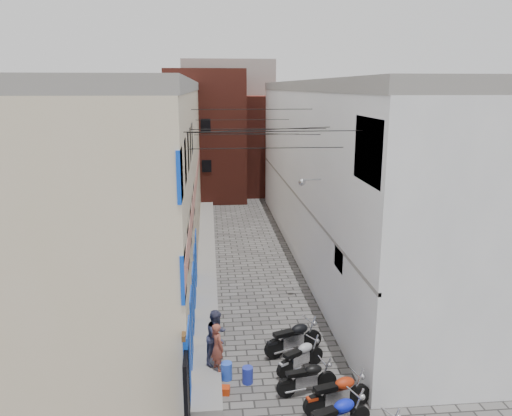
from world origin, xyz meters
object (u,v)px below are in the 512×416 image
object	(u,v)px
person_b	(217,336)
red_crate	(224,390)
motorcycle_d	(338,391)
motorcycle_f	(301,355)
water_jug_near	(248,375)
motorcycle_e	(307,377)
person_a	(217,347)
motorcycle_c	(337,415)
motorcycle_g	(294,336)
water_jug_far	(227,371)

from	to	relation	value
person_b	red_crate	world-z (taller)	person_b
motorcycle_d	motorcycle_f	size ratio (longest dim) A/B	1.10
motorcycle_d	water_jug_near	distance (m)	2.84
motorcycle_e	person_b	size ratio (longest dim) A/B	1.06
water_jug_near	motorcycle_e	bearing A→B (deg)	-22.29
person_a	red_crate	bearing A→B (deg)	159.42
motorcycle_c	red_crate	bearing A→B (deg)	-147.92
person_a	person_b	xyz separation A→B (m)	(-0.00, 0.42, 0.11)
motorcycle_f	water_jug_near	bearing A→B (deg)	-105.99
motorcycle_g	water_jug_near	size ratio (longest dim) A/B	4.15
water_jug_near	red_crate	size ratio (longest dim) A/B	1.44
motorcycle_g	water_jug_near	distance (m)	2.31
motorcycle_f	motorcycle_g	bearing A→B (deg)	150.02
motorcycle_c	person_a	size ratio (longest dim) A/B	1.35
person_b	red_crate	xyz separation A→B (m)	(0.15, -1.34, -1.01)
motorcycle_g	water_jug_far	size ratio (longest dim) A/B	3.93
motorcycle_e	water_jug_far	size ratio (longest dim) A/B	3.41
motorcycle_g	water_jug_near	bearing A→B (deg)	-67.12
person_a	motorcycle_f	bearing A→B (deg)	-118.48
person_b	water_jug_near	xyz separation A→B (m)	(0.89, -0.85, -0.87)
motorcycle_e	person_a	world-z (taller)	person_a
motorcycle_g	motorcycle_c	bearing A→B (deg)	-14.86
motorcycle_e	water_jug_near	size ratio (longest dim) A/B	3.60
motorcycle_d	red_crate	xyz separation A→B (m)	(-3.09, 1.07, -0.48)
motorcycle_f	motorcycle_d	bearing A→B (deg)	-14.49
person_a	red_crate	distance (m)	1.29
person_a	water_jug_far	size ratio (longest dim) A/B	2.81
motorcycle_g	person_a	distance (m)	2.82
water_jug_far	red_crate	bearing A→B (deg)	-98.71
motorcycle_e	red_crate	size ratio (longest dim) A/B	5.19
motorcycle_e	motorcycle_c	bearing A→B (deg)	0.44
motorcycle_d	water_jug_near	bearing A→B (deg)	-138.54
motorcycle_g	person_a	size ratio (longest dim) A/B	1.40
red_crate	motorcycle_f	bearing A→B (deg)	21.85
water_jug_far	person_a	bearing A→B (deg)	148.76
motorcycle_d	red_crate	size ratio (longest dim) A/B	5.72
motorcycle_f	motorcycle_e	bearing A→B (deg)	-33.49
person_a	person_b	distance (m)	0.44
motorcycle_d	motorcycle_f	world-z (taller)	motorcycle_d
motorcycle_g	person_b	world-z (taller)	person_b
motorcycle_f	red_crate	bearing A→B (deg)	-100.17
motorcycle_g	water_jug_far	bearing A→B (deg)	-80.75
motorcycle_f	person_b	bearing A→B (deg)	-129.95
motorcycle_d	red_crate	distance (m)	3.30
motorcycle_f	person_b	world-z (taller)	person_b
person_a	water_jug_near	bearing A→B (deg)	-145.38
water_jug_near	motorcycle_g	bearing A→B (deg)	43.30
motorcycle_c	water_jug_far	distance (m)	3.92
water_jug_near	motorcycle_d	bearing A→B (deg)	-33.59
motorcycle_e	motorcycle_d	bearing A→B (deg)	26.35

